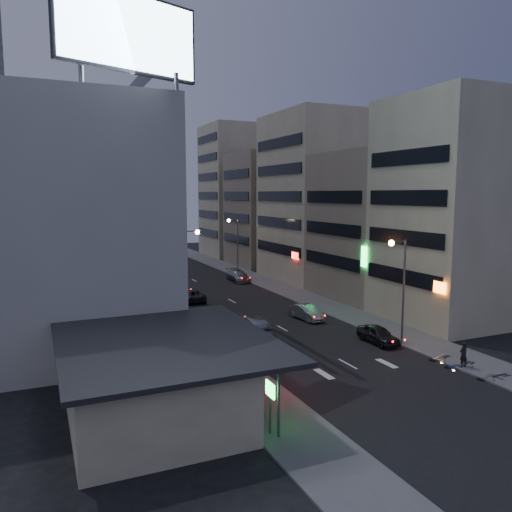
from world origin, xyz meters
TOP-DOWN VIEW (x-y plane):
  - ground at (0.00, 0.00)m, footprint 180.00×180.00m
  - sidewalk_left at (-8.00, 30.00)m, footprint 4.00×120.00m
  - sidewalk_right at (8.00, 30.00)m, footprint 4.00×120.00m
  - food_court at (-13.90, 2.00)m, footprint 11.00×13.00m
  - white_building at (-17.00, 20.00)m, footprint 14.00×24.00m
  - shophouse_near at (15.00, 10.50)m, footprint 10.00×11.00m
  - shophouse_mid at (15.50, 22.00)m, footprint 11.00×12.00m
  - shophouse_far at (15.00, 35.00)m, footprint 10.00×14.00m
  - far_left_a at (-15.50, 45.00)m, footprint 11.00×10.00m
  - far_left_b at (-16.00, 58.00)m, footprint 12.00×10.00m
  - far_right_a at (15.50, 50.00)m, footprint 11.00×12.00m
  - far_right_b at (16.00, 64.00)m, footprint 12.00×12.00m
  - billboard at (-12.99, 9.97)m, footprint 9.52×3.75m
  - street_lamp_right_near at (5.90, 6.00)m, footprint 1.60×0.44m
  - street_lamp_left at (-5.90, 22.00)m, footprint 1.60×0.44m
  - street_lamp_right_far at (5.90, 40.00)m, footprint 1.60×0.44m
  - parked_car_right_near at (4.89, 7.07)m, footprint 1.67×4.06m
  - parked_car_right_mid at (3.39, 15.74)m, footprint 1.86×4.25m
  - parked_car_left at (-3.98, 27.58)m, footprint 2.49×4.90m
  - parked_car_right_far at (5.19, 37.07)m, footprint 2.19×5.14m
  - road_car_blue at (-4.34, 7.35)m, footprint 1.55×4.06m
  - road_car_silver at (-3.21, 12.87)m, footprint 2.77×5.98m
  - person at (6.46, 0.11)m, footprint 0.65×0.44m
  - scooter_black_a at (8.04, -1.83)m, footprint 0.62×1.74m
  - scooter_silver_a at (7.19, -1.50)m, footprint 1.10×1.99m
  - scooter_blue at (6.85, 0.60)m, footprint 0.66×1.76m
  - scooter_black_b at (7.76, 0.87)m, footprint 1.19×1.85m
  - scooter_silver_b at (7.13, 2.68)m, footprint 1.37×2.17m

SIDE VIEW (x-z plane):
  - ground at x=0.00m, z-range 0.00..0.00m
  - sidewalk_left at x=-8.00m, z-range 0.00..0.12m
  - sidewalk_right at x=8.00m, z-range 0.00..0.12m
  - scooter_black_a at x=8.04m, z-range 0.12..1.18m
  - scooter_blue at x=6.85m, z-range 0.12..1.18m
  - scooter_black_b at x=7.76m, z-range 0.12..1.19m
  - road_car_blue at x=-4.34m, z-range 0.00..1.32m
  - parked_car_left at x=-3.98m, z-range 0.00..1.33m
  - parked_car_right_mid at x=3.39m, z-range 0.00..1.36m
  - parked_car_right_near at x=4.89m, z-range 0.00..1.38m
  - scooter_silver_a at x=7.19m, z-range 0.12..1.27m
  - parked_car_right_far at x=5.19m, z-range 0.00..1.48m
  - scooter_silver_b at x=7.13m, z-range 0.12..1.38m
  - road_car_silver at x=-3.21m, z-range 0.00..1.69m
  - person at x=6.46m, z-range 0.12..1.85m
  - food_court at x=-13.90m, z-range 0.05..3.92m
  - street_lamp_right_near at x=5.90m, z-range 1.35..9.37m
  - street_lamp_left at x=-5.90m, z-range 1.35..9.37m
  - street_lamp_right_far at x=5.90m, z-range 1.35..9.37m
  - far_left_b at x=-16.00m, z-range 0.00..15.00m
  - shophouse_mid at x=15.50m, z-range 0.00..16.00m
  - white_building at x=-17.00m, z-range 0.00..18.00m
  - far_right_a at x=15.50m, z-range 0.00..18.00m
  - shophouse_near at x=15.00m, z-range 0.00..20.00m
  - far_left_a at x=-15.50m, z-range 0.00..20.00m
  - shophouse_far at x=15.00m, z-range 0.00..22.00m
  - far_right_b at x=16.00m, z-range 0.00..24.00m
  - billboard at x=-12.99m, z-range 18.56..24.76m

